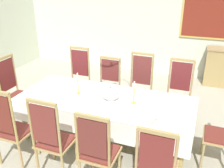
{
  "coord_description": "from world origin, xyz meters",
  "views": [
    {
      "loc": [
        1.28,
        -3.12,
        2.44
      ],
      "look_at": [
        0.09,
        0.02,
        0.97
      ],
      "focal_mm": 39.56,
      "sensor_mm": 36.0,
      "label": 1
    }
  ],
  "objects_px": {
    "chair_north_b": "(108,84)",
    "spoon_primary": "(92,84)",
    "chair_south_a": "(11,127)",
    "candlestick_east": "(134,95)",
    "bowl_far_left": "(165,96)",
    "chair_south_b": "(52,138)",
    "chair_north_d": "(178,93)",
    "chair_head_west": "(15,90)",
    "bowl_near_right": "(145,118)",
    "candlestick_west": "(78,86)",
    "chair_south_d": "(156,165)",
    "chair_north_c": "(140,86)",
    "soup_tureen": "(111,93)",
    "framed_painting": "(210,10)",
    "chair_south_c": "(98,150)",
    "spoon_secondary": "(155,120)",
    "chair_north_a": "(78,77)",
    "bowl_near_left": "(97,85)",
    "dining_table": "(105,103)"
  },
  "relations": [
    {
      "from": "chair_north_d",
      "to": "candlestick_west",
      "type": "relative_size",
      "value": 3.34
    },
    {
      "from": "chair_head_west",
      "to": "bowl_near_right",
      "type": "relative_size",
      "value": 6.78
    },
    {
      "from": "spoon_secondary",
      "to": "framed_painting",
      "type": "relative_size",
      "value": 0.13
    },
    {
      "from": "chair_south_b",
      "to": "chair_north_d",
      "type": "relative_size",
      "value": 1.0
    },
    {
      "from": "chair_south_a",
      "to": "chair_north_a",
      "type": "relative_size",
      "value": 1.0
    },
    {
      "from": "chair_south_d",
      "to": "chair_north_b",
      "type": "bearing_deg",
      "value": 125.05
    },
    {
      "from": "chair_north_d",
      "to": "candlestick_east",
      "type": "bearing_deg",
      "value": 60.35
    },
    {
      "from": "chair_south_d",
      "to": "candlestick_west",
      "type": "height_order",
      "value": "candlestick_west"
    },
    {
      "from": "chair_south_b",
      "to": "bowl_near_right",
      "type": "height_order",
      "value": "chair_south_b"
    },
    {
      "from": "bowl_far_left",
      "to": "chair_north_b",
      "type": "bearing_deg",
      "value": 153.59
    },
    {
      "from": "dining_table",
      "to": "chair_south_c",
      "type": "relative_size",
      "value": 2.37
    },
    {
      "from": "chair_head_west",
      "to": "candlestick_west",
      "type": "relative_size",
      "value": 3.45
    },
    {
      "from": "chair_south_a",
      "to": "chair_south_c",
      "type": "distance_m",
      "value": 1.27
    },
    {
      "from": "spoon_primary",
      "to": "candlestick_east",
      "type": "bearing_deg",
      "value": -20.11
    },
    {
      "from": "chair_south_c",
      "to": "chair_south_d",
      "type": "xyz_separation_m",
      "value": [
        0.7,
        0.0,
        -0.01
      ]
    },
    {
      "from": "chair_north_a",
      "to": "framed_painting",
      "type": "bearing_deg",
      "value": -134.08
    },
    {
      "from": "chair_north_c",
      "to": "bowl_far_left",
      "type": "bearing_deg",
      "value": 132.85
    },
    {
      "from": "candlestick_west",
      "to": "chair_north_b",
      "type": "bearing_deg",
      "value": 82.79
    },
    {
      "from": "chair_north_b",
      "to": "spoon_primary",
      "type": "height_order",
      "value": "chair_north_b"
    },
    {
      "from": "chair_north_b",
      "to": "spoon_primary",
      "type": "distance_m",
      "value": 0.56
    },
    {
      "from": "chair_head_west",
      "to": "spoon_primary",
      "type": "bearing_deg",
      "value": 107.76
    },
    {
      "from": "chair_head_west",
      "to": "soup_tureen",
      "type": "distance_m",
      "value": 1.84
    },
    {
      "from": "bowl_near_right",
      "to": "chair_north_a",
      "type": "bearing_deg",
      "value": 141.95
    },
    {
      "from": "dining_table",
      "to": "bowl_far_left",
      "type": "distance_m",
      "value": 0.92
    },
    {
      "from": "bowl_near_right",
      "to": "spoon_secondary",
      "type": "bearing_deg",
      "value": 11.56
    },
    {
      "from": "bowl_near_right",
      "to": "bowl_far_left",
      "type": "distance_m",
      "value": 0.74
    },
    {
      "from": "chair_south_a",
      "to": "chair_north_a",
      "type": "height_order",
      "value": "chair_south_a"
    },
    {
      "from": "chair_south_b",
      "to": "chair_south_a",
      "type": "bearing_deg",
      "value": -179.89
    },
    {
      "from": "chair_north_b",
      "to": "chair_head_west",
      "type": "relative_size",
      "value": 0.87
    },
    {
      "from": "chair_south_d",
      "to": "spoon_secondary",
      "type": "relative_size",
      "value": 6.24
    },
    {
      "from": "chair_south_b",
      "to": "dining_table",
      "type": "bearing_deg",
      "value": 70.73
    },
    {
      "from": "candlestick_east",
      "to": "bowl_far_left",
      "type": "relative_size",
      "value": 1.9
    },
    {
      "from": "chair_north_d",
      "to": "spoon_secondary",
      "type": "distance_m",
      "value": 1.31
    },
    {
      "from": "candlestick_west",
      "to": "bowl_near_left",
      "type": "bearing_deg",
      "value": 69.36
    },
    {
      "from": "chair_south_a",
      "to": "chair_north_c",
      "type": "bearing_deg",
      "value": 56.24
    },
    {
      "from": "chair_north_a",
      "to": "soup_tureen",
      "type": "height_order",
      "value": "chair_north_a"
    },
    {
      "from": "chair_south_a",
      "to": "candlestick_east",
      "type": "distance_m",
      "value": 1.74
    },
    {
      "from": "chair_north_a",
      "to": "chair_north_b",
      "type": "relative_size",
      "value": 1.12
    },
    {
      "from": "chair_south_c",
      "to": "chair_north_c",
      "type": "xyz_separation_m",
      "value": [
        0.0,
        1.89,
        0.03
      ]
    },
    {
      "from": "chair_north_c",
      "to": "chair_south_d",
      "type": "xyz_separation_m",
      "value": [
        0.7,
        -1.89,
        -0.04
      ]
    },
    {
      "from": "chair_south_d",
      "to": "bowl_far_left",
      "type": "xyz_separation_m",
      "value": [
        -0.15,
        1.3,
        0.21
      ]
    },
    {
      "from": "chair_south_b",
      "to": "chair_south_c",
      "type": "bearing_deg",
      "value": 0.32
    },
    {
      "from": "chair_south_c",
      "to": "chair_head_west",
      "type": "relative_size",
      "value": 0.92
    },
    {
      "from": "chair_head_west",
      "to": "framed_painting",
      "type": "distance_m",
      "value": 4.62
    },
    {
      "from": "candlestick_west",
      "to": "bowl_near_right",
      "type": "bearing_deg",
      "value": -17.86
    },
    {
      "from": "bowl_near_left",
      "to": "framed_painting",
      "type": "bearing_deg",
      "value": 61.11
    },
    {
      "from": "bowl_near_right",
      "to": "spoon_primary",
      "type": "height_order",
      "value": "bowl_near_right"
    },
    {
      "from": "chair_head_west",
      "to": "bowl_near_right",
      "type": "bearing_deg",
      "value": 81.28
    },
    {
      "from": "candlestick_east",
      "to": "spoon_secondary",
      "type": "height_order",
      "value": "candlestick_east"
    },
    {
      "from": "soup_tureen",
      "to": "framed_painting",
      "type": "relative_size",
      "value": 0.19
    }
  ]
}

